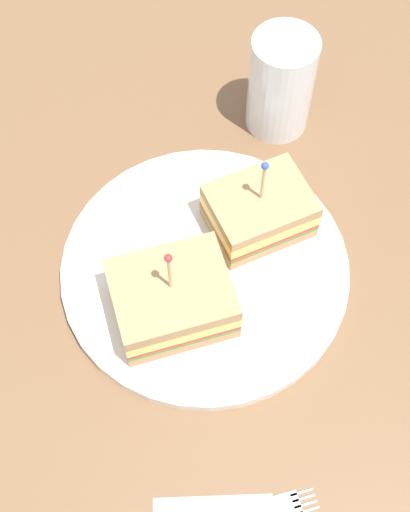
% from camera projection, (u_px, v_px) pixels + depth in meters
% --- Properties ---
extents(ground_plane, '(1.16, 1.16, 0.02)m').
position_uv_depth(ground_plane, '(205.00, 276.00, 0.69)').
color(ground_plane, brown).
extents(plate, '(0.28, 0.28, 0.01)m').
position_uv_depth(plate, '(205.00, 269.00, 0.67)').
color(plate, silver).
rests_on(plate, ground_plane).
extents(sandwich_half_front, '(0.12, 0.12, 0.10)m').
position_uv_depth(sandwich_half_front, '(259.00, 211.00, 0.67)').
color(sandwich_half_front, tan).
rests_on(sandwich_half_front, plate).
extents(sandwich_half_back, '(0.13, 0.13, 0.11)m').
position_uv_depth(sandwich_half_back, '(172.00, 299.00, 0.62)').
color(sandwich_half_back, tan).
rests_on(sandwich_half_back, plate).
extents(drink_glass, '(0.07, 0.07, 0.12)m').
position_uv_depth(drink_glass, '(280.00, 87.00, 0.72)').
color(drink_glass, '#B74C33').
rests_on(drink_glass, ground_plane).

